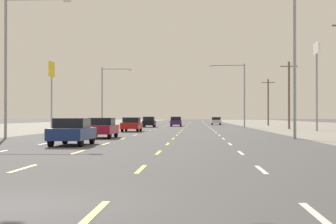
% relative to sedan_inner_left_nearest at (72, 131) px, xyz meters
% --- Properties ---
extents(ground_plane, '(572.00, 572.00, 0.00)m').
position_rel_sedan_inner_left_nearest_xyz_m(ground_plane, '(3.29, 45.66, -0.76)').
color(ground_plane, '#4C4C4F').
extents(lane_markings, '(10.64, 227.60, 0.01)m').
position_rel_sedan_inner_left_nearest_xyz_m(lane_markings, '(3.29, 84.16, -0.75)').
color(lane_markings, white).
rests_on(lane_markings, ground).
extents(signal_span_wire, '(24.91, 0.53, 9.69)m').
position_rel_sedan_inner_left_nearest_xyz_m(signal_span_wire, '(3.35, -8.89, 5.08)').
color(signal_span_wire, brown).
rests_on(signal_span_wire, ground).
extents(sedan_inner_left_nearest, '(1.80, 4.50, 1.46)m').
position_rel_sedan_inner_left_nearest_xyz_m(sedan_inner_left_nearest, '(0.00, 0.00, 0.00)').
color(sedan_inner_left_nearest, navy).
rests_on(sedan_inner_left_nearest, ground).
extents(sedan_inner_left_near, '(1.80, 4.50, 1.46)m').
position_rel_sedan_inner_left_nearest_xyz_m(sedan_inner_left_near, '(-0.13, 10.20, 0.00)').
color(sedan_inner_left_near, maroon).
rests_on(sedan_inner_left_near, ground).
extents(sedan_inner_left_mid, '(1.80, 4.50, 1.46)m').
position_rel_sedan_inner_left_nearest_xyz_m(sedan_inner_left_mid, '(0.02, 27.13, 0.00)').
color(sedan_inner_left_mid, red).
rests_on(sedan_inner_left_mid, ground).
extents(hatchback_inner_left_midfar, '(1.72, 3.90, 1.54)m').
position_rel_sedan_inner_left_nearest_xyz_m(hatchback_inner_left_midfar, '(-0.24, 51.10, 0.03)').
color(hatchback_inner_left_midfar, black).
rests_on(hatchback_inner_left_midfar, ground).
extents(hatchback_center_turn_far, '(1.72, 3.90, 1.54)m').
position_rel_sedan_inner_left_nearest_xyz_m(hatchback_center_turn_far, '(3.45, 57.65, 0.03)').
color(hatchback_center_turn_far, '#4C196B').
rests_on(hatchback_center_turn_far, ground).
extents(sedan_far_right_farther, '(1.80, 4.50, 1.46)m').
position_rel_sedan_inner_left_nearest_xyz_m(sedan_far_right_farther, '(10.38, 76.15, 0.00)').
color(sedan_far_right_farther, silver).
rests_on(sedan_far_right_farther, ground).
extents(pole_sign_left_row_2, '(0.24, 2.32, 8.85)m').
position_rel_sedan_inner_left_nearest_xyz_m(pole_sign_left_row_2, '(-12.57, 43.23, 6.08)').
color(pole_sign_left_row_2, gray).
rests_on(pole_sign_left_row_2, ground).
extents(pole_sign_right_row_1, '(0.24, 2.40, 9.47)m').
position_rel_sedan_inner_left_nearest_xyz_m(pole_sign_right_row_1, '(19.49, 30.31, 6.40)').
color(pole_sign_right_row_1, gray).
rests_on(pole_sign_right_row_1, ground).
extents(streetlight_left_row_0, '(4.79, 0.26, 10.10)m').
position_rel_sedan_inner_left_nearest_xyz_m(streetlight_left_row_0, '(-6.35, 9.12, 5.15)').
color(streetlight_left_row_0, gray).
rests_on(streetlight_left_row_0, ground).
extents(streetlight_right_row_0, '(3.44, 0.26, 10.51)m').
position_rel_sedan_inner_left_nearest_xyz_m(streetlight_right_row_0, '(13.15, 9.12, 5.20)').
color(streetlight_right_row_0, gray).
rests_on(streetlight_right_row_0, ground).
extents(streetlight_left_row_1, '(4.33, 0.26, 8.61)m').
position_rel_sedan_inner_left_nearest_xyz_m(streetlight_left_row_1, '(-6.36, 49.31, 4.32)').
color(streetlight_left_row_1, gray).
rests_on(streetlight_left_row_1, ground).
extents(streetlight_right_row_1, '(5.11, 0.26, 9.06)m').
position_rel_sedan_inner_left_nearest_xyz_m(streetlight_right_row_1, '(12.83, 49.31, 4.64)').
color(streetlight_right_row_1, gray).
rests_on(streetlight_right_row_1, ground).
extents(utility_pole_right_row_1, '(2.20, 0.26, 8.55)m').
position_rel_sedan_inner_left_nearest_xyz_m(utility_pole_right_row_1, '(18.42, 41.63, 3.71)').
color(utility_pole_right_row_1, brown).
rests_on(utility_pole_right_row_1, ground).
extents(utility_pole_right_row_2, '(2.20, 0.26, 8.04)m').
position_rel_sedan_inner_left_nearest_xyz_m(utility_pole_right_row_2, '(19.03, 66.86, 3.46)').
color(utility_pole_right_row_2, brown).
rests_on(utility_pole_right_row_2, ground).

